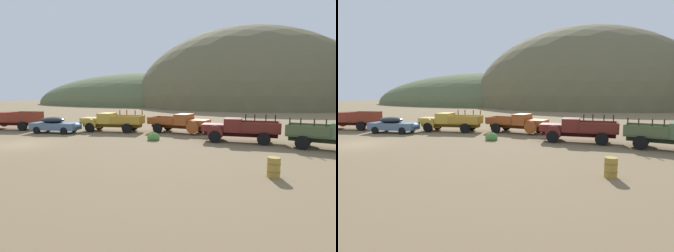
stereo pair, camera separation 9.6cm
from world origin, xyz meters
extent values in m
plane|color=brown|center=(0.00, 0.00, 0.00)|extent=(300.00, 300.00, 0.00)
ellipsoid|color=#56603D|center=(-29.25, 80.11, 0.00)|extent=(100.42, 52.89, 24.48)
ellipsoid|color=brown|center=(6.37, 84.00, 0.00)|extent=(76.85, 77.80, 52.12)
cube|color=#42140D|center=(-8.74, 6.20, 0.66)|extent=(5.61, 2.66, 0.36)
cylinder|color=maroon|center=(-10.79, 6.64, 0.76)|extent=(1.20, 0.54, 1.20)
cube|color=maroon|center=(-9.24, 6.04, 1.36)|extent=(1.85, 2.33, 1.05)
cube|color=black|center=(-9.79, 5.86, 1.57)|extent=(0.58, 1.65, 0.59)
cube|color=maroon|center=(-7.28, 6.67, 0.90)|extent=(3.33, 2.88, 0.12)
cube|color=maroon|center=(-7.61, 7.68, 1.43)|extent=(2.71, 0.96, 0.95)
cube|color=maroon|center=(-6.96, 5.67, 1.43)|extent=(2.71, 0.96, 0.95)
cube|color=maroon|center=(-6.00, 7.09, 1.43)|extent=(0.75, 2.04, 0.95)
cylinder|color=black|center=(-7.40, 7.79, 0.48)|extent=(1.00, 0.56, 0.96)
cylinder|color=black|center=(-6.72, 5.70, 0.48)|extent=(1.00, 0.56, 0.96)
cube|color=slate|center=(-2.30, 5.86, 0.68)|extent=(4.93, 2.76, 0.68)
ellipsoid|color=black|center=(-2.58, 5.81, 1.28)|extent=(2.70, 2.07, 0.57)
ellipsoid|color=slate|center=(-0.26, 6.31, 0.75)|extent=(1.31, 1.64, 0.61)
cylinder|color=black|center=(-0.70, 5.28, 0.34)|extent=(0.71, 0.34, 0.68)
cylinder|color=black|center=(-1.09, 7.06, 0.34)|extent=(0.71, 0.34, 0.68)
cylinder|color=black|center=(-3.52, 4.67, 0.34)|extent=(0.71, 0.34, 0.68)
cylinder|color=black|center=(-3.90, 6.45, 0.34)|extent=(0.71, 0.34, 0.68)
cube|color=brown|center=(2.24, 9.01, 0.66)|extent=(6.14, 2.20, 0.36)
cube|color=gold|center=(0.05, 8.55, 1.11)|extent=(2.23, 2.08, 0.55)
cube|color=#B7B2A8|center=(-0.83, 8.36, 1.09)|extent=(0.32, 1.17, 0.44)
cylinder|color=gold|center=(0.09, 9.60, 0.76)|extent=(1.21, 0.42, 1.20)
cylinder|color=gold|center=(0.51, 7.60, 0.76)|extent=(1.21, 0.42, 1.20)
cube|color=gold|center=(1.68, 8.89, 1.36)|extent=(1.78, 2.22, 1.05)
cube|color=black|center=(1.06, 8.76, 1.57)|extent=(0.39, 1.65, 0.59)
cube|color=#B5882D|center=(3.87, 9.35, 0.90)|extent=(3.43, 2.65, 0.12)
cube|color=#B5882D|center=(3.65, 10.36, 1.31)|extent=(3.02, 0.73, 0.70)
cube|color=#B5882D|center=(4.08, 8.34, 1.31)|extent=(3.02, 0.73, 0.70)
cube|color=#B5882D|center=(5.30, 9.65, 1.31)|extent=(0.52, 2.04, 0.70)
cube|color=brown|center=(4.85, 10.61, 1.91)|extent=(0.09, 0.09, 0.50)
cube|color=brown|center=(4.10, 10.45, 1.91)|extent=(0.09, 0.09, 0.50)
cube|color=brown|center=(3.20, 10.26, 1.91)|extent=(0.09, 0.09, 0.50)
cube|color=brown|center=(2.45, 10.10, 1.91)|extent=(0.09, 0.09, 0.50)
cylinder|color=black|center=(0.08, 9.65, 0.48)|extent=(1.00, 0.47, 0.96)
cylinder|color=black|center=(0.52, 7.55, 0.48)|extent=(1.00, 0.47, 0.96)
cylinder|color=black|center=(3.89, 10.45, 0.48)|extent=(1.00, 0.47, 0.96)
cylinder|color=black|center=(4.34, 8.35, 0.48)|extent=(1.00, 0.47, 0.96)
cube|color=#51220D|center=(8.92, 10.71, 0.66)|extent=(5.77, 1.47, 0.36)
cube|color=#A34C1E|center=(11.02, 10.55, 1.11)|extent=(1.94, 1.97, 0.55)
cube|color=#B7B2A8|center=(11.86, 10.48, 1.09)|extent=(0.18, 1.27, 0.44)
cylinder|color=#A34C1E|center=(10.69, 9.48, 0.76)|extent=(1.21, 0.27, 1.20)
cylinder|color=#A34C1E|center=(10.86, 11.65, 0.76)|extent=(1.21, 0.27, 1.20)
cube|color=#A34C1E|center=(9.46, 10.67, 1.36)|extent=(1.48, 2.21, 1.05)
cube|color=black|center=(10.05, 10.62, 1.57)|extent=(0.19, 1.79, 0.59)
cube|color=#97471E|center=(7.36, 10.83, 0.90)|extent=(3.05, 2.42, 0.12)
cube|color=#97471E|center=(7.28, 9.73, 1.23)|extent=(2.88, 0.32, 0.55)
cube|color=#97471E|center=(7.45, 11.93, 1.23)|extent=(2.88, 0.32, 0.55)
cube|color=#97471E|center=(5.98, 10.94, 1.23)|extent=(0.27, 2.21, 0.55)
cylinder|color=black|center=(10.87, 11.71, 0.48)|extent=(0.98, 0.35, 0.96)
cylinder|color=black|center=(7.03, 9.70, 0.48)|extent=(0.98, 0.35, 0.96)
cylinder|color=black|center=(7.21, 11.99, 0.48)|extent=(0.98, 0.35, 0.96)
cube|color=black|center=(15.24, 7.66, 0.66)|extent=(5.70, 1.46, 0.36)
cube|color=maroon|center=(13.17, 7.47, 1.11)|extent=(1.93, 1.83, 0.55)
cube|color=#B7B2A8|center=(12.34, 7.39, 1.09)|extent=(0.19, 1.15, 0.44)
cylinder|color=maroon|center=(13.31, 8.48, 0.76)|extent=(1.21, 0.29, 1.20)
cylinder|color=maroon|center=(13.50, 6.50, 0.76)|extent=(1.21, 0.29, 1.20)
cube|color=maroon|center=(14.71, 7.61, 1.36)|extent=(1.48, 2.03, 1.05)
cube|color=black|center=(14.12, 7.56, 1.57)|extent=(0.20, 1.62, 0.59)
cube|color=maroon|center=(16.78, 7.81, 0.90)|extent=(3.03, 2.26, 0.12)
cube|color=maroon|center=(16.68, 8.80, 1.31)|extent=(2.85, 0.37, 0.70)
cube|color=maroon|center=(16.87, 6.81, 1.31)|extent=(2.85, 0.37, 0.70)
cube|color=maroon|center=(18.14, 7.94, 1.31)|extent=(0.29, 2.00, 0.70)
cube|color=black|center=(17.82, 8.91, 1.91)|extent=(0.09, 0.09, 0.50)
cube|color=black|center=(17.11, 8.84, 1.91)|extent=(0.09, 0.09, 0.50)
cube|color=black|center=(16.26, 8.76, 1.91)|extent=(0.09, 0.09, 0.50)
cube|color=black|center=(15.55, 8.70, 1.91)|extent=(0.09, 0.09, 0.50)
cylinder|color=black|center=(13.31, 8.53, 0.48)|extent=(0.98, 0.37, 0.96)
cylinder|color=black|center=(13.50, 6.45, 0.48)|extent=(0.98, 0.37, 0.96)
cylinder|color=black|center=(16.91, 8.87, 0.48)|extent=(0.98, 0.37, 0.96)
cylinder|color=black|center=(17.11, 6.79, 0.48)|extent=(0.98, 0.37, 0.96)
cube|color=#232B1B|center=(21.52, 6.85, 0.66)|extent=(5.52, 1.79, 0.36)
cube|color=#495735|center=(20.05, 7.09, 0.90)|extent=(3.03, 2.37, 0.12)
cube|color=#495735|center=(19.89, 6.13, 1.31)|extent=(2.73, 0.54, 0.70)
cube|color=#495735|center=(20.21, 8.06, 1.31)|extent=(2.73, 0.54, 0.70)
cube|color=#495735|center=(18.75, 7.31, 1.31)|extent=(0.42, 1.95, 0.70)
cube|color=#232B1B|center=(18.81, 6.31, 1.91)|extent=(0.09, 0.09, 0.50)
cube|color=#232B1B|center=(19.48, 6.19, 1.91)|extent=(0.09, 0.09, 0.50)
cube|color=#232B1B|center=(20.30, 6.06, 1.91)|extent=(0.09, 0.09, 0.50)
cube|color=#232B1B|center=(20.97, 5.95, 1.91)|extent=(0.09, 0.09, 0.50)
cylinder|color=black|center=(19.66, 6.12, 0.48)|extent=(0.99, 0.43, 0.96)
cylinder|color=black|center=(19.99, 8.13, 0.48)|extent=(0.99, 0.43, 0.96)
cylinder|color=olive|center=(18.01, -1.28, 0.46)|extent=(0.57, 0.57, 0.92)
torus|color=brown|center=(18.01, -1.28, 0.64)|extent=(0.61, 0.61, 0.03)
torus|color=brown|center=(18.01, -1.28, 0.27)|extent=(0.61, 0.61, 0.03)
ellipsoid|color=#4C8438|center=(8.59, 5.73, 0.23)|extent=(0.83, 0.75, 0.82)
ellipsoid|color=#4C8438|center=(8.40, 5.67, 0.20)|extent=(0.78, 0.71, 0.74)
ellipsoid|color=#4C8438|center=(8.66, 5.87, 0.17)|extent=(0.68, 0.61, 0.63)
ellipsoid|color=#5B8E42|center=(19.81, 13.03, 0.21)|extent=(0.76, 0.68, 0.75)
ellipsoid|color=#5B8E42|center=(19.77, 13.37, 0.24)|extent=(0.91, 0.81, 0.86)
camera|label=1|loc=(18.21, -14.18, 3.73)|focal=28.80mm
camera|label=2|loc=(18.30, -14.15, 3.73)|focal=28.80mm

